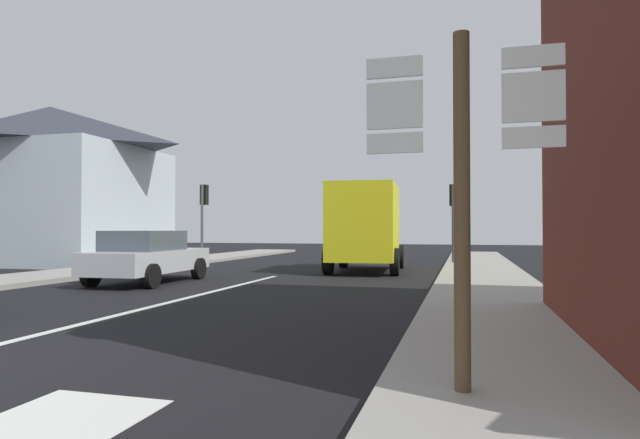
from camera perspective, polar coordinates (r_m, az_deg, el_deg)
ground_plane at (r=15.34m, az=-7.44°, el=-6.69°), size 80.00×80.00×0.00m
sidewalk_right at (r=12.19m, az=17.91°, el=-7.79°), size 2.65×44.00×0.14m
sidewalk_left at (r=17.32m, az=-30.36°, el=-5.68°), size 2.65×44.00×0.14m
lane_centre_stripe at (r=11.77m, az=-15.05°, el=-8.36°), size 0.16×12.00×0.01m
clapboard_house_left at (r=26.85m, az=-26.90°, el=3.42°), size 9.22×7.92×7.03m
sedan_far at (r=15.77m, az=-17.97°, el=-3.72°), size 2.11×4.27×1.47m
delivery_truck at (r=19.05m, az=4.94°, el=-0.62°), size 2.77×5.14×3.05m
route_sign_post at (r=4.73m, az=14.93°, el=3.83°), size 1.66×0.14×3.20m
traffic_light_far_left at (r=24.42m, az=-12.34°, el=1.53°), size 0.30×0.49×3.51m
traffic_light_far_right at (r=22.92m, az=14.05°, el=1.48°), size 0.30×0.49×3.39m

